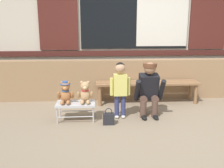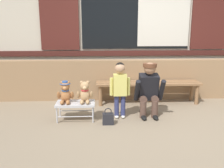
{
  "view_description": "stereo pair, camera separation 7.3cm",
  "coord_description": "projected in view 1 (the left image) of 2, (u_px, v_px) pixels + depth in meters",
  "views": [
    {
      "loc": [
        -0.9,
        -3.69,
        1.5
      ],
      "look_at": [
        -0.6,
        0.45,
        0.55
      ],
      "focal_mm": 38.98,
      "sensor_mm": 36.0,
      "label": 1
    },
    {
      "loc": [
        -0.82,
        -3.69,
        1.5
      ],
      "look_at": [
        -0.6,
        0.45,
        0.55
      ],
      "focal_mm": 38.98,
      "sensor_mm": 36.0,
      "label": 2
    }
  ],
  "objects": [
    {
      "name": "ground_plane",
      "position": [
        151.0,
        122.0,
        3.99
      ],
      "size": [
        60.0,
        60.0,
        0.0
      ],
      "primitive_type": "plane",
      "color": "#84725B"
    },
    {
      "name": "brick_low_wall",
      "position": [
        137.0,
        79.0,
        5.28
      ],
      "size": [
        8.21,
        0.25,
        0.85
      ],
      "primitive_type": "cube",
      "color": "#997551",
      "rests_on": "ground"
    },
    {
      "name": "shop_facade",
      "position": [
        134.0,
        20.0,
        5.5
      ],
      "size": [
        8.37,
        0.26,
        3.33
      ],
      "color": "beige",
      "rests_on": "ground"
    },
    {
      "name": "wooden_bench_long",
      "position": [
        147.0,
        85.0,
        4.94
      ],
      "size": [
        2.1,
        0.4,
        0.44
      ],
      "color": "#8E6642",
      "rests_on": "ground"
    },
    {
      "name": "small_display_bench",
      "position": [
        76.0,
        105.0,
        4.04
      ],
      "size": [
        0.64,
        0.36,
        0.3
      ],
      "color": "#BCBCC1",
      "rests_on": "ground"
    },
    {
      "name": "teddy_bear_with_hat",
      "position": [
        66.0,
        93.0,
        3.98
      ],
      "size": [
        0.28,
        0.27,
        0.36
      ],
      "color": "#A86B3D",
      "rests_on": "small_display_bench"
    },
    {
      "name": "teddy_bear_plain",
      "position": [
        85.0,
        93.0,
        4.0
      ],
      "size": [
        0.28,
        0.26,
        0.36
      ],
      "color": "tan",
      "rests_on": "small_display_bench"
    },
    {
      "name": "child_standing",
      "position": [
        120.0,
        84.0,
        4.07
      ],
      "size": [
        0.35,
        0.18,
        0.96
      ],
      "color": "navy",
      "rests_on": "ground"
    },
    {
      "name": "adult_crouching",
      "position": [
        149.0,
        89.0,
        4.18
      ],
      "size": [
        0.5,
        0.49,
        0.95
      ],
      "color": "brown",
      "rests_on": "ground"
    },
    {
      "name": "handbag_on_ground",
      "position": [
        109.0,
        118.0,
        3.88
      ],
      "size": [
        0.18,
        0.11,
        0.27
      ],
      "color": "#232328",
      "rests_on": "ground"
    }
  ]
}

